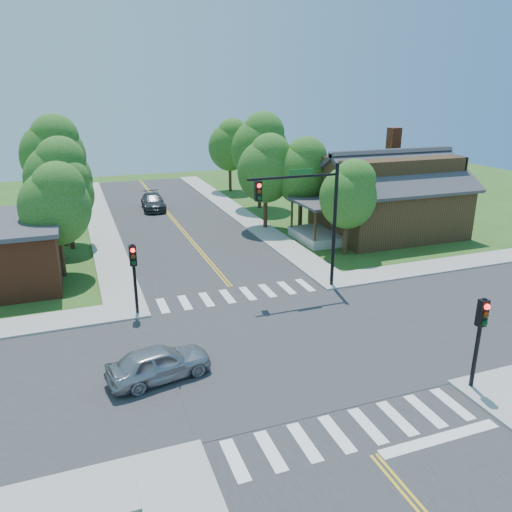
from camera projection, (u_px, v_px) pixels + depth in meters
name	position (u px, v px, depth m)	size (l,w,h in m)	color
ground	(281.00, 347.00, 22.46)	(100.00, 100.00, 0.00)	#37551A
road_ns	(281.00, 346.00, 22.46)	(10.00, 90.00, 0.04)	#2D2D30
road_ew	(281.00, 346.00, 22.45)	(90.00, 10.00, 0.04)	#2D2D30
intersection_patch	(281.00, 347.00, 22.46)	(10.20, 10.20, 0.06)	#2D2D30
sidewalk_ne	(381.00, 226.00, 41.70)	(40.00, 40.00, 0.14)	#9E9B93
crosswalk_north	(238.00, 295.00, 27.95)	(8.85, 2.00, 0.01)	white
crosswalk_south	(352.00, 430.00, 16.94)	(8.85, 2.00, 0.01)	white
centerline	(281.00, 346.00, 22.45)	(0.30, 90.00, 0.01)	gold
stop_bar	(440.00, 439.00, 16.54)	(4.60, 0.45, 0.09)	white
signal_mast_ne	(308.00, 208.00, 27.16)	(5.30, 0.42, 7.20)	black
signal_pole_se	(481.00, 327.00, 18.46)	(0.34, 0.42, 3.80)	black
signal_pole_nw	(134.00, 266.00, 24.72)	(0.34, 0.42, 3.80)	black
house_ne	(388.00, 192.00, 39.01)	(13.05, 8.80, 7.11)	#362313
tree_e_a	(350.00, 193.00, 33.53)	(3.91, 3.71, 6.64)	#382314
tree_e_b	(303.00, 169.00, 39.48)	(4.42, 4.20, 7.51)	#382314
tree_e_c	(261.00, 146.00, 46.49)	(5.33, 5.07, 9.07)	#382314
tree_e_d	(230.00, 144.00, 54.63)	(4.69, 4.46, 7.98)	#382314
tree_w_a	(56.00, 202.00, 29.45)	(4.16, 3.95, 7.07)	#382314
tree_w_b	(59.00, 175.00, 35.21)	(4.67, 4.43, 7.94)	#382314
tree_w_c	(54.00, 152.00, 41.93)	(5.34, 5.08, 9.08)	#382314
tree_w_d	(61.00, 154.00, 51.03)	(4.15, 3.95, 7.06)	#382314
tree_house	(267.00, 167.00, 39.68)	(4.56, 4.33, 7.74)	#382314
tree_bldg	(67.00, 191.00, 34.80)	(3.80, 3.61, 6.46)	#382314
car_silver	(159.00, 364.00, 19.74)	(4.37, 2.41, 1.41)	#A2A3A8
car_dgrey	(153.00, 202.00, 47.40)	(2.34, 5.14, 1.46)	#2E3133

